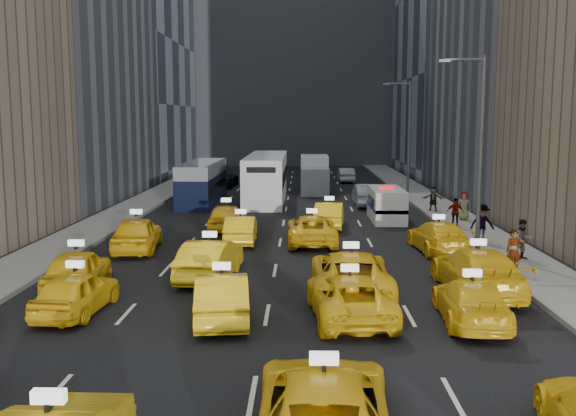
# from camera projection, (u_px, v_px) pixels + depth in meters

# --- Properties ---
(ground) EXTENTS (160.00, 160.00, 0.00)m
(ground) POSITION_uv_depth(u_px,v_px,m) (263.00, 336.00, 18.36)
(ground) COLOR black
(ground) RESTS_ON ground
(sidewalk_west) EXTENTS (3.00, 90.00, 0.15)m
(sidewalk_west) POSITION_uv_depth(u_px,v_px,m) (131.00, 209.00, 43.33)
(sidewalk_west) COLOR gray
(sidewalk_west) RESTS_ON ground
(sidewalk_east) EXTENTS (3.00, 90.00, 0.15)m
(sidewalk_east) POSITION_uv_depth(u_px,v_px,m) (442.00, 210.00, 42.87)
(sidewalk_east) COLOR gray
(sidewalk_east) RESTS_ON ground
(curb_west) EXTENTS (0.15, 90.00, 0.18)m
(curb_west) POSITION_uv_depth(u_px,v_px,m) (152.00, 209.00, 43.30)
(curb_west) COLOR slate
(curb_west) RESTS_ON ground
(curb_east) EXTENTS (0.15, 90.00, 0.18)m
(curb_east) POSITION_uv_depth(u_px,v_px,m) (421.00, 210.00, 42.90)
(curb_east) COLOR slate
(curb_east) RESTS_ON ground
(building_backdrop) EXTENTS (30.00, 12.00, 40.00)m
(building_backdrop) POSITION_uv_depth(u_px,v_px,m) (295.00, 15.00, 86.86)
(building_backdrop) COLOR slate
(building_backdrop) RESTS_ON ground
(streetlight_near) EXTENTS (2.15, 0.22, 9.00)m
(streetlight_near) POSITION_uv_depth(u_px,v_px,m) (478.00, 146.00, 29.35)
(streetlight_near) COLOR #595B60
(streetlight_near) RESTS_ON ground
(streetlight_far) EXTENTS (2.15, 0.22, 9.00)m
(streetlight_far) POSITION_uv_depth(u_px,v_px,m) (408.00, 135.00, 49.15)
(streetlight_far) COLOR #595B60
(streetlight_far) RESTS_ON ground
(taxi_2) EXTENTS (2.70, 5.60, 1.54)m
(taxi_2) POSITION_uv_depth(u_px,v_px,m) (324.00, 409.00, 12.06)
(taxi_2) COLOR yellow
(taxi_2) RESTS_ON ground
(taxi_4) EXTENTS (1.94, 4.20, 1.39)m
(taxi_4) POSITION_uv_depth(u_px,v_px,m) (76.00, 292.00, 20.37)
(taxi_4) COLOR yellow
(taxi_4) RESTS_ON ground
(taxi_5) EXTENTS (2.09, 4.65, 1.48)m
(taxi_5) POSITION_uv_depth(u_px,v_px,m) (222.00, 296.00, 19.75)
(taxi_5) COLOR yellow
(taxi_5) RESTS_ON ground
(taxi_6) EXTENTS (2.78, 5.23, 1.40)m
(taxi_6) POSITION_uv_depth(u_px,v_px,m) (349.00, 297.00, 19.85)
(taxi_6) COLOR yellow
(taxi_6) RESTS_ON ground
(taxi_7) EXTENTS (2.10, 4.67, 1.33)m
(taxi_7) POSITION_uv_depth(u_px,v_px,m) (471.00, 301.00, 19.49)
(taxi_7) COLOR yellow
(taxi_7) RESTS_ON ground
(taxi_8) EXTENTS (2.24, 4.65, 1.53)m
(taxi_8) POSITION_uv_depth(u_px,v_px,m) (77.00, 270.00, 23.11)
(taxi_8) COLOR yellow
(taxi_8) RESTS_ON ground
(taxi_9) EXTENTS (2.18, 4.86, 1.55)m
(taxi_9) POSITION_uv_depth(u_px,v_px,m) (210.00, 259.00, 24.75)
(taxi_9) COLOR yellow
(taxi_9) RESTS_ON ground
(taxi_10) EXTENTS (2.74, 5.84, 1.61)m
(taxi_10) POSITION_uv_depth(u_px,v_px,m) (351.00, 274.00, 22.33)
(taxi_10) COLOR yellow
(taxi_10) RESTS_ON ground
(taxi_11) EXTENTS (2.49, 5.73, 1.64)m
(taxi_11) POSITION_uv_depth(u_px,v_px,m) (477.00, 271.00, 22.71)
(taxi_11) COLOR yellow
(taxi_11) RESTS_ON ground
(taxi_12) EXTENTS (2.41, 5.01, 1.65)m
(taxi_12) POSITION_uv_depth(u_px,v_px,m) (137.00, 234.00, 29.99)
(taxi_12) COLOR yellow
(taxi_12) RESTS_ON ground
(taxi_13) EXTENTS (1.56, 4.21, 1.37)m
(taxi_13) POSITION_uv_depth(u_px,v_px,m) (241.00, 230.00, 31.93)
(taxi_13) COLOR yellow
(taxi_13) RESTS_ON ground
(taxi_14) EXTENTS (2.47, 5.17, 1.42)m
(taxi_14) POSITION_uv_depth(u_px,v_px,m) (312.00, 229.00, 31.84)
(taxi_14) COLOR yellow
(taxi_14) RESTS_ON ground
(taxi_15) EXTENTS (2.42, 5.12, 1.44)m
(taxi_15) POSITION_uv_depth(u_px,v_px,m) (438.00, 237.00, 29.81)
(taxi_15) COLOR yellow
(taxi_15) RESTS_ON ground
(taxi_16) EXTENTS (1.77, 4.39, 1.50)m
(taxi_16) POSITION_uv_depth(u_px,v_px,m) (226.00, 217.00, 35.49)
(taxi_16) COLOR yellow
(taxi_16) RESTS_ON ground
(taxi_17) EXTENTS (1.91, 4.53, 1.45)m
(taxi_17) POSITION_uv_depth(u_px,v_px,m) (329.00, 215.00, 36.58)
(taxi_17) COLOR yellow
(taxi_17) RESTS_ON ground
(nypd_van) EXTENTS (2.07, 4.96, 2.10)m
(nypd_van) POSITION_uv_depth(u_px,v_px,m) (386.00, 205.00, 39.00)
(nypd_van) COLOR silver
(nypd_van) RESTS_ON ground
(double_decker) EXTENTS (2.53, 10.20, 2.95)m
(double_decker) POSITION_uv_depth(u_px,v_px,m) (203.00, 183.00, 47.04)
(double_decker) COLOR black
(double_decker) RESTS_ON ground
(city_bus) EXTENTS (3.50, 13.40, 3.43)m
(city_bus) POSITION_uv_depth(u_px,v_px,m) (267.00, 178.00, 48.76)
(city_bus) COLOR silver
(city_bus) RESTS_ON ground
(box_truck) EXTENTS (2.90, 6.86, 3.05)m
(box_truck) POSITION_uv_depth(u_px,v_px,m) (314.00, 174.00, 53.85)
(box_truck) COLOR silver
(box_truck) RESTS_ON ground
(misc_car_0) EXTENTS (1.72, 4.83, 1.59)m
(misc_car_0) POSITION_uv_depth(u_px,v_px,m) (367.00, 195.00, 45.46)
(misc_car_0) COLOR #98999F
(misc_car_0) RESTS_ON ground
(misc_car_1) EXTENTS (2.83, 5.65, 1.54)m
(misc_car_1) POSITION_uv_depth(u_px,v_px,m) (221.00, 179.00, 57.97)
(misc_car_1) COLOR black
(misc_car_1) RESTS_ON ground
(misc_car_2) EXTENTS (2.35, 5.12, 1.45)m
(misc_car_2) POSITION_uv_depth(u_px,v_px,m) (319.00, 172.00, 65.40)
(misc_car_2) COLOR slate
(misc_car_2) RESTS_ON ground
(misc_car_3) EXTENTS (2.06, 4.79, 1.61)m
(misc_car_3) POSITION_uv_depth(u_px,v_px,m) (259.00, 175.00, 60.80)
(misc_car_3) COLOR black
(misc_car_3) RESTS_ON ground
(misc_car_4) EXTENTS (1.58, 4.26, 1.39)m
(misc_car_4) POSITION_uv_depth(u_px,v_px,m) (346.00, 175.00, 62.59)
(misc_car_4) COLOR #A7A9AF
(misc_car_4) RESTS_ON ground
(pedestrian_0) EXTENTS (0.66, 0.46, 1.73)m
(pedestrian_0) POSITION_uv_depth(u_px,v_px,m) (514.00, 251.00, 25.13)
(pedestrian_0) COLOR gray
(pedestrian_0) RESTS_ON sidewalk_east
(pedestrian_1) EXTENTS (0.90, 0.57, 1.73)m
(pedestrian_1) POSITION_uv_depth(u_px,v_px,m) (523.00, 239.00, 27.55)
(pedestrian_1) COLOR gray
(pedestrian_1) RESTS_ON sidewalk_east
(pedestrian_2) EXTENTS (1.22, 0.53, 1.87)m
(pedestrian_2) POSITION_uv_depth(u_px,v_px,m) (482.00, 223.00, 31.30)
(pedestrian_2) COLOR gray
(pedestrian_2) RESTS_ON sidewalk_east
(pedestrian_3) EXTENTS (1.02, 0.65, 1.61)m
(pedestrian_3) POSITION_uv_depth(u_px,v_px,m) (455.00, 212.00, 35.89)
(pedestrian_3) COLOR gray
(pedestrian_3) RESTS_ON sidewalk_east
(pedestrian_4) EXTENTS (0.94, 0.70, 1.73)m
(pedestrian_4) POSITION_uv_depth(u_px,v_px,m) (464.00, 206.00, 38.25)
(pedestrian_4) COLOR gray
(pedestrian_4) RESTS_ON sidewalk_east
(pedestrian_5) EXTENTS (1.52, 0.82, 1.58)m
(pedestrian_5) POSITION_uv_depth(u_px,v_px,m) (433.00, 199.00, 42.10)
(pedestrian_5) COLOR gray
(pedestrian_5) RESTS_ON sidewalk_east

